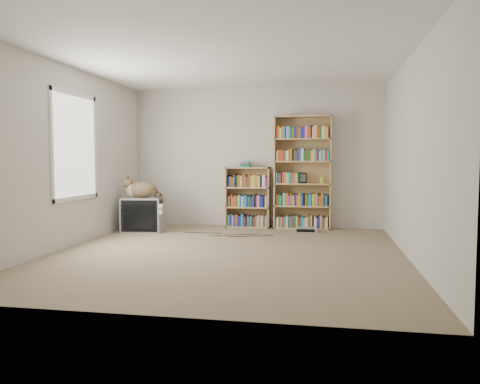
% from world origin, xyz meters
% --- Properties ---
extents(floor, '(4.50, 5.00, 0.01)m').
position_xyz_m(floor, '(0.00, 0.00, 0.00)').
color(floor, gray).
rests_on(floor, ground).
extents(wall_back, '(4.50, 0.02, 2.50)m').
position_xyz_m(wall_back, '(0.00, 2.50, 1.25)').
color(wall_back, beige).
rests_on(wall_back, floor).
extents(wall_front, '(4.50, 0.02, 2.50)m').
position_xyz_m(wall_front, '(0.00, -2.50, 1.25)').
color(wall_front, beige).
rests_on(wall_front, floor).
extents(wall_left, '(0.02, 5.00, 2.50)m').
position_xyz_m(wall_left, '(-2.25, 0.00, 1.25)').
color(wall_left, beige).
rests_on(wall_left, floor).
extents(wall_right, '(0.02, 5.00, 2.50)m').
position_xyz_m(wall_right, '(2.25, 0.00, 1.25)').
color(wall_right, beige).
rests_on(wall_right, floor).
extents(ceiling, '(4.50, 5.00, 0.02)m').
position_xyz_m(ceiling, '(0.00, 0.00, 2.50)').
color(ceiling, white).
rests_on(ceiling, wall_back).
extents(window, '(0.02, 1.22, 1.52)m').
position_xyz_m(window, '(-2.24, 0.20, 1.40)').
color(window, white).
rests_on(window, wall_left).
extents(crt_tv, '(0.73, 0.68, 0.57)m').
position_xyz_m(crt_tv, '(-1.80, 1.61, 0.28)').
color(crt_tv, gray).
rests_on(crt_tv, floor).
extents(cat, '(0.80, 0.52, 0.59)m').
position_xyz_m(cat, '(-1.75, 1.55, 0.67)').
color(cat, '#352415').
rests_on(cat, crt_tv).
extents(bookcase_tall, '(0.98, 0.30, 1.97)m').
position_xyz_m(bookcase_tall, '(0.84, 2.36, 0.93)').
color(bookcase_tall, tan).
rests_on(bookcase_tall, floor).
extents(bookcase_short, '(0.78, 0.30, 1.08)m').
position_xyz_m(bookcase_short, '(-0.12, 2.36, 0.50)').
color(bookcase_short, tan).
rests_on(bookcase_short, floor).
extents(book_stack, '(0.19, 0.24, 0.10)m').
position_xyz_m(book_stack, '(-0.15, 2.31, 1.13)').
color(book_stack, '#CB411B').
rests_on(book_stack, bookcase_short).
extents(green_mug, '(0.10, 0.10, 0.11)m').
position_xyz_m(green_mug, '(1.19, 2.34, 0.86)').
color(green_mug, '#91AF32').
rests_on(green_mug, bookcase_tall).
extents(framed_print, '(0.13, 0.05, 0.18)m').
position_xyz_m(framed_print, '(0.85, 2.44, 0.89)').
color(framed_print, black).
rests_on(framed_print, bookcase_tall).
extents(dvd_player, '(0.36, 0.27, 0.08)m').
position_xyz_m(dvd_player, '(0.93, 1.96, 0.04)').
color(dvd_player, silver).
rests_on(dvd_player, floor).
extents(wall_outlet, '(0.01, 0.08, 0.13)m').
position_xyz_m(wall_outlet, '(-2.24, 1.95, 0.32)').
color(wall_outlet, silver).
rests_on(wall_outlet, wall_left).
extents(floor_cables, '(1.20, 0.70, 0.01)m').
position_xyz_m(floor_cables, '(-0.39, 1.64, 0.00)').
color(floor_cables, black).
rests_on(floor_cables, floor).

